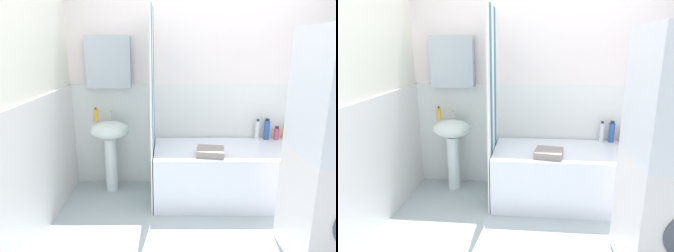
{
  "view_description": "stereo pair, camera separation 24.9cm",
  "coord_description": "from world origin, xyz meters",
  "views": [
    {
      "loc": [
        -0.43,
        -2.13,
        1.62
      ],
      "look_at": [
        -0.44,
        0.75,
        0.85
      ],
      "focal_mm": 31.75,
      "sensor_mm": 36.0,
      "label": 1
    },
    {
      "loc": [
        -0.18,
        -2.12,
        1.62
      ],
      "look_at": [
        -0.44,
        0.75,
        0.85
      ],
      "focal_mm": 31.75,
      "sensor_mm": 36.0,
      "label": 2
    }
  ],
  "objects": [
    {
      "name": "towel_folded",
      "position": [
        -0.01,
        0.64,
        0.61
      ],
      "size": [
        0.3,
        0.29,
        0.07
      ],
      "primitive_type": "cube",
      "rotation": [
        0.0,
        0.0,
        -0.16
      ],
      "color": "gray",
      "rests_on": "bathtub"
    },
    {
      "name": "wall_back_tiled",
      "position": [
        -0.07,
        1.26,
        1.14
      ],
      "size": [
        3.6,
        0.18,
        2.4
      ],
      "color": "white",
      "rests_on": "ground_plane"
    },
    {
      "name": "conditioner_bottle",
      "position": [
        0.7,
        1.15,
        0.69
      ],
      "size": [
        0.06,
        0.06,
        0.24
      ],
      "color": "#2D57A4",
      "rests_on": "bathtub"
    },
    {
      "name": "faucet",
      "position": [
        -1.08,
        1.11,
        0.89
      ],
      "size": [
        0.03,
        0.12,
        0.12
      ],
      "color": "silver",
      "rests_on": "sink"
    },
    {
      "name": "soap_dispenser",
      "position": [
        -1.22,
        1.02,
        0.89
      ],
      "size": [
        0.05,
        0.05,
        0.16
      ],
      "color": "gold",
      "rests_on": "sink"
    },
    {
      "name": "shower_curtain",
      "position": [
        -0.59,
        0.85,
        1.0
      ],
      "size": [
        0.01,
        0.75,
        2.0
      ],
      "color": "white",
      "rests_on": "ground_plane"
    },
    {
      "name": "sink",
      "position": [
        -1.08,
        1.03,
        0.6
      ],
      "size": [
        0.44,
        0.34,
        0.82
      ],
      "color": "white",
      "rests_on": "ground_plane"
    },
    {
      "name": "body_wash_bottle",
      "position": [
        0.6,
        1.16,
        0.69
      ],
      "size": [
        0.04,
        0.04,
        0.24
      ],
      "color": "white",
      "rests_on": "bathtub"
    },
    {
      "name": "bathtub",
      "position": [
        0.22,
        0.85,
        0.29
      ],
      "size": [
        1.59,
        0.75,
        0.58
      ],
      "primitive_type": "cube",
      "color": "white",
      "rests_on": "ground_plane"
    },
    {
      "name": "ground_plane",
      "position": [
        0.0,
        0.0,
        -0.02
      ],
      "size": [
        4.8,
        5.6,
        0.04
      ],
      "primitive_type": "cube",
      "color": "#ACBABF"
    },
    {
      "name": "shampoo_bottle",
      "position": [
        0.82,
        1.14,
        0.65
      ],
      "size": [
        0.06,
        0.06,
        0.16
      ],
      "color": "#CD506F",
      "rests_on": "bathtub"
    },
    {
      "name": "wall_left_tiled",
      "position": [
        -1.57,
        0.34,
        1.12
      ],
      "size": [
        0.07,
        1.81,
        2.4
      ],
      "color": "white",
      "rests_on": "ground_plane"
    },
    {
      "name": "lotion_bottle",
      "position": [
        0.91,
        1.15,
        0.67
      ],
      "size": [
        0.05,
        0.05,
        0.19
      ],
      "color": "gold",
      "rests_on": "bathtub"
    }
  ]
}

